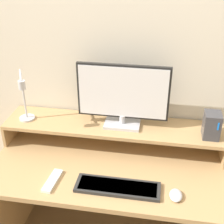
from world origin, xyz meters
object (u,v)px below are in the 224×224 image
at_px(router_dock, 212,125).
at_px(remote_control, 52,181).
at_px(keyboard, 118,187).
at_px(mouse, 176,195).
at_px(desk_lamp, 25,101).
at_px(monitor, 123,95).

relative_size(router_dock, remote_control, 0.83).
bearing_deg(keyboard, mouse, -2.52).
relative_size(desk_lamp, remote_control, 1.83).
relative_size(monitor, remote_control, 2.94).
distance_m(monitor, router_dock, 0.54).
bearing_deg(router_dock, desk_lamp, -178.30).
xyz_separation_m(monitor, keyboard, (0.03, -0.40, -0.35)).
xyz_separation_m(desk_lamp, mouse, (0.92, -0.34, -0.29)).
distance_m(router_dock, mouse, 0.47).
relative_size(desk_lamp, mouse, 3.55).
bearing_deg(mouse, monitor, 129.23).
bearing_deg(desk_lamp, monitor, 7.31).
distance_m(router_dock, keyboard, 0.64).
height_order(desk_lamp, remote_control, desk_lamp).
distance_m(monitor, desk_lamp, 0.59).
relative_size(router_dock, keyboard, 0.34).
bearing_deg(router_dock, remote_control, -156.75).
height_order(monitor, desk_lamp, monitor).
relative_size(desk_lamp, keyboard, 0.75).
bearing_deg(keyboard, monitor, 94.71).
xyz_separation_m(router_dock, mouse, (-0.18, -0.37, -0.22)).
relative_size(monitor, desk_lamp, 1.61).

